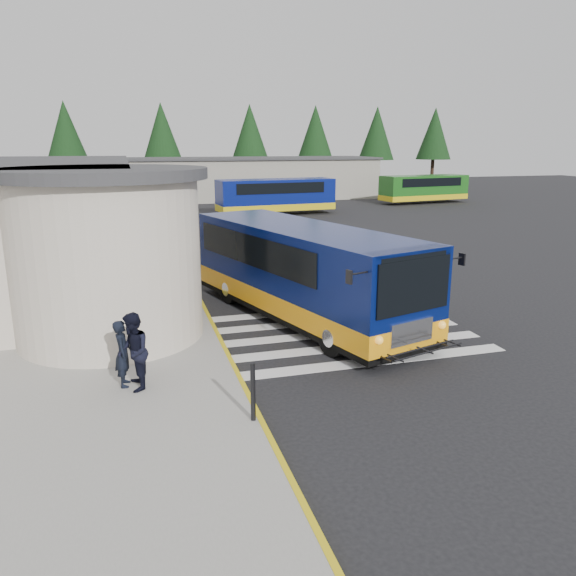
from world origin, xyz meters
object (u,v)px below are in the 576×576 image
object	(u,v)px
pedestrian_a	(123,353)
far_bus_b	(424,188)
transit_bus	(303,275)
pedestrian_b	(133,352)
bollard	(253,392)
far_bus_a	(276,195)

from	to	relation	value
pedestrian_a	far_bus_b	distance (m)	45.69
transit_bus	pedestrian_a	distance (m)	7.10
transit_bus	pedestrian_b	world-z (taller)	transit_bus
transit_bus	far_bus_b	xyz separation A→B (m)	(22.27, 31.90, 0.03)
bollard	far_bus_a	distance (m)	35.23
transit_bus	bollard	xyz separation A→B (m)	(-3.18, -6.73, -0.68)
bollard	far_bus_a	xyz separation A→B (m)	(9.48, 33.92, 0.81)
far_bus_b	pedestrian_b	bearing A→B (deg)	134.26
transit_bus	bollard	distance (m)	7.47
transit_bus	bollard	world-z (taller)	transit_bus
pedestrian_b	pedestrian_a	bearing A→B (deg)	-142.70
transit_bus	pedestrian_b	distance (m)	7.09
transit_bus	pedestrian_b	size ratio (longest dim) A/B	6.13
pedestrian_b	bollard	distance (m)	3.17
far_bus_a	transit_bus	bearing A→B (deg)	161.85
far_bus_a	far_bus_b	size ratio (longest dim) A/B	1.06
far_bus_b	far_bus_a	bearing A→B (deg)	97.96
transit_bus	pedestrian_a	bearing A→B (deg)	-159.68
pedestrian_b	far_bus_a	size ratio (longest dim) A/B	0.19
pedestrian_b	far_bus_a	world-z (taller)	far_bus_a
pedestrian_a	pedestrian_b	xyz separation A→B (m)	(0.23, -0.29, 0.11)
far_bus_a	bollard	bearing A→B (deg)	159.28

